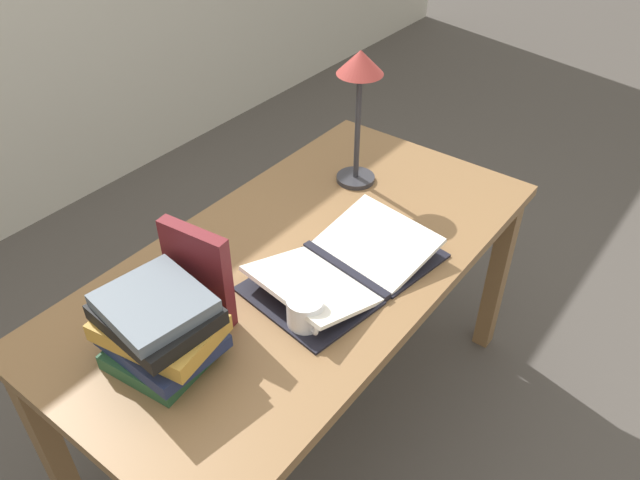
% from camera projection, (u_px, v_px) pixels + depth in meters
% --- Properties ---
extents(ground_plane, '(12.00, 12.00, 0.00)m').
position_uv_depth(ground_plane, '(306.00, 414.00, 2.22)').
color(ground_plane, '#47423D').
extents(reading_desk, '(1.52, 0.78, 0.73)m').
position_uv_depth(reading_desk, '(303.00, 280.00, 1.83)').
color(reading_desk, brown).
rests_on(reading_desk, ground_plane).
extents(open_book, '(0.57, 0.40, 0.07)m').
position_uv_depth(open_book, '(345.00, 267.00, 1.70)').
color(open_book, black).
rests_on(open_book, reading_desk).
extents(book_stack_tall, '(0.24, 0.30, 0.19)m').
position_uv_depth(book_stack_tall, '(159.00, 328.00, 1.42)').
color(book_stack_tall, '#234C2D').
rests_on(book_stack_tall, reading_desk).
extents(book_standing_upright, '(0.05, 0.19, 0.27)m').
position_uv_depth(book_standing_upright, '(198.00, 273.00, 1.51)').
color(book_standing_upright, maroon).
rests_on(book_standing_upright, reading_desk).
extents(reading_lamp, '(0.14, 0.14, 0.45)m').
position_uv_depth(reading_lamp, '(359.00, 84.00, 1.88)').
color(reading_lamp, '#2D2D33').
rests_on(reading_lamp, reading_desk).
extents(coffee_mug, '(0.09, 0.12, 0.09)m').
position_uv_depth(coffee_mug, '(306.00, 312.00, 1.54)').
color(coffee_mug, white).
rests_on(coffee_mug, reading_desk).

